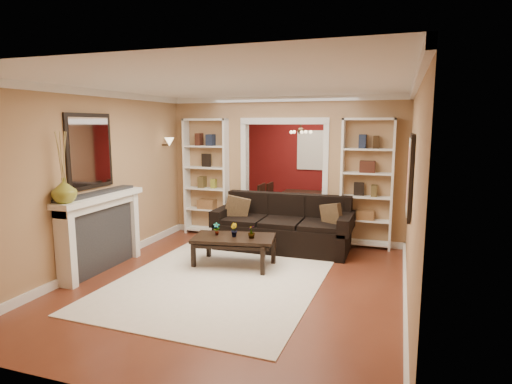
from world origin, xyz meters
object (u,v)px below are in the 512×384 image
(bookshelf_right, at_px, (367,184))
(dining_table, at_px, (299,209))
(sofa, at_px, (283,223))
(coffee_table, at_px, (234,251))
(bookshelf_left, at_px, (207,177))
(fireplace, at_px, (102,233))

(bookshelf_right, relative_size, dining_table, 1.30)
(sofa, xyz_separation_m, coffee_table, (-0.48, -1.14, -0.23))
(coffee_table, xyz_separation_m, bookshelf_left, (-1.26, 1.72, 0.91))
(sofa, height_order, bookshelf_right, bookshelf_right)
(bookshelf_right, xyz_separation_m, fireplace, (-3.64, -2.53, -0.57))
(bookshelf_right, height_order, fireplace, bookshelf_right)
(coffee_table, height_order, bookshelf_left, bookshelf_left)
(bookshelf_right, bearing_deg, fireplace, -145.20)
(sofa, height_order, bookshelf_left, bookshelf_left)
(sofa, height_order, fireplace, fireplace)
(sofa, bearing_deg, coffee_table, -112.78)
(bookshelf_right, relative_size, fireplace, 1.35)
(bookshelf_left, relative_size, fireplace, 1.35)
(dining_table, bearing_deg, coffee_table, 174.60)
(bookshelf_left, height_order, bookshelf_right, same)
(bookshelf_right, bearing_deg, coffee_table, -137.09)
(coffee_table, relative_size, dining_table, 0.71)
(bookshelf_right, bearing_deg, sofa, -157.03)
(bookshelf_left, bearing_deg, dining_table, 43.78)
(dining_table, bearing_deg, sofa, -175.23)
(fireplace, bearing_deg, bookshelf_left, 77.95)
(sofa, bearing_deg, bookshelf_right, 22.97)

